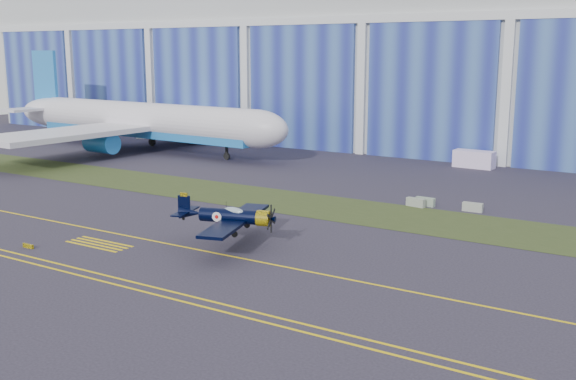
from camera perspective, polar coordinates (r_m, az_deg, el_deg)
The scene contains 15 objects.
ground at distance 53.83m, azimuth 4.04°, elevation -5.39°, with size 260.00×260.00×0.00m, color #312C3A.
grass_median at distance 66.08m, azimuth 9.79°, elevation -2.30°, with size 260.00×10.00×0.02m, color #475128.
hangar at distance 119.73m, azimuth 20.88°, elevation 10.50°, with size 220.00×45.70×30.00m.
taxiway_centreline at distance 49.67m, azimuth 1.30°, elevation -6.82°, with size 200.00×0.20×0.02m, color yellow.
edge_line_near at distance 42.29m, azimuth -5.43°, elevation -10.24°, with size 80.00×0.20×0.02m, color yellow.
edge_line_far at distance 43.03m, azimuth -4.61°, elevation -9.83°, with size 80.00×0.20×0.02m, color yellow.
hold_short_ladder at distance 58.47m, azimuth -15.70°, elevation -4.42°, with size 6.00×2.40×0.02m, color yellow, non-canonical shape.
guard_board_left at distance 59.07m, azimuth -21.14°, elevation -4.44°, with size 1.20×0.15×0.35m, color yellow.
warbird at distance 55.24m, azimuth -4.98°, elevation -2.20°, with size 12.28×13.60×3.39m.
jetliner at distance 111.60m, azimuth -12.24°, elevation 8.93°, with size 65.90×56.86×22.01m.
shipping_container at distance 96.59m, azimuth 15.47°, elevation 2.53°, with size 5.48×2.19×2.37m, color #E7CEFE.
cart at distance 127.94m, azimuth -12.30°, elevation 4.53°, with size 1.85×1.11×1.11m, color white.
barrier_a at distance 71.37m, azimuth 11.54°, elevation -0.98°, with size 2.00×0.60×0.90m, color gray.
barrier_b at distance 70.84m, azimuth 10.76°, elevation -1.04°, with size 2.00×0.60×0.90m, color gray.
barrier_c at distance 70.00m, azimuth 15.36°, elevation -1.41°, with size 2.00×0.60×0.90m, color #999C92.
Camera 1 is at (24.12, -45.49, 15.70)m, focal length 42.00 mm.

